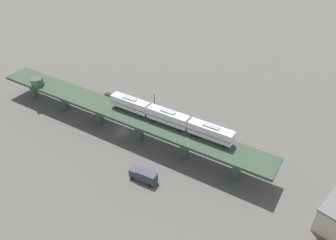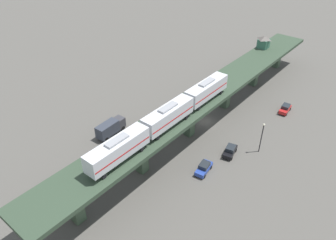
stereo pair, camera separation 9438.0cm
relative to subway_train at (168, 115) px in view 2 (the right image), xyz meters
name	(u,v)px [view 2 (the right image)]	position (x,y,z in m)	size (l,w,h in m)	color
ground_plane	(205,121)	(2.73, -15.29, -10.15)	(400.00, 400.00, 0.00)	#4C4944
elevated_viaduct	(208,97)	(2.74, -15.46, -3.61)	(16.30, 92.38, 7.61)	#2C3D2C
subway_train	(168,115)	(0.00, 0.00, 0.00)	(6.02, 37.30, 4.45)	silver
signal_hut	(264,42)	(7.87, -46.85, -0.74)	(3.49, 3.49, 3.40)	#33604C
street_car_black	(230,151)	(-8.27, -9.53, -9.21)	(3.03, 4.74, 1.89)	black
street_car_red	(285,108)	(-8.48, -32.01, -9.21)	(2.52, 4.64, 1.89)	#AD1E1E
street_car_blue	(204,168)	(-7.71, -1.86, -9.21)	(2.78, 4.70, 1.89)	#233D93
delivery_truck	(110,128)	(14.44, 3.19, -8.39)	(3.22, 7.44, 3.20)	#333338
street_lamp	(262,135)	(-12.02, -14.40, -6.04)	(0.44, 0.44, 6.94)	black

